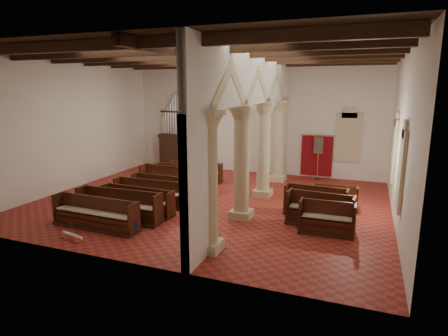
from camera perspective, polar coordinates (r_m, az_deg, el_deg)
floor at (r=15.77m, az=-1.89°, el=-5.08°), size 14.00×14.00×0.00m
ceiling at (r=15.12m, az=-2.06°, el=17.20°), size 14.00×14.00×0.00m
wall_back at (r=20.78m, az=4.55°, el=7.52°), size 14.00×0.02×6.00m
wall_front at (r=9.96m, az=-15.57°, el=2.05°), size 14.00×0.02×6.00m
wall_left at (r=19.00m, az=-21.93°, el=6.25°), size 0.02×12.00×6.00m
wall_right at (r=14.00m, az=25.51°, el=4.12°), size 0.02×12.00×6.00m
ceiling_beams at (r=15.10m, az=-2.05°, el=16.52°), size 13.80×11.80×0.30m
arcade at (r=14.49m, az=4.64°, el=7.74°), size 0.90×11.90×6.00m
window_right_a at (r=12.65m, az=25.56°, el=-0.31°), size 0.03×1.00×2.20m
window_right_b at (r=16.58m, az=24.59°, el=2.48°), size 0.03×1.00×2.20m
window_back at (r=20.01m, az=18.39°, el=4.45°), size 1.00×0.03×2.20m
pipe_organ at (r=22.22m, az=-7.11°, el=3.53°), size 2.10×0.85×4.40m
lectern at (r=21.65m, az=-4.87°, el=0.97°), size 0.58×0.61×1.17m
dossal_curtain at (r=20.23m, az=13.95°, el=1.82°), size 1.80×0.07×2.17m
processional_banner at (r=19.87m, az=14.08°, el=0.55°), size 0.51×0.64×2.37m
hymnal_box_a at (r=12.71m, az=-13.74°, el=-8.42°), size 0.44×0.40×0.36m
hymnal_box_b at (r=14.17m, az=-10.21°, el=-6.23°), size 0.32×0.27×0.30m
hymnal_box_c at (r=16.49m, az=-6.71°, el=-3.45°), size 0.37×0.33×0.31m
tube_heater_a at (r=12.79m, az=-22.10°, el=-9.44°), size 0.95×0.31×0.10m
tube_heater_b at (r=13.23m, az=-17.56°, el=-8.36°), size 0.91×0.20×0.09m
nave_pew_0 at (r=13.50m, az=-19.01°, el=-7.23°), size 3.26×0.80×1.05m
nave_pew_1 at (r=14.00m, az=-15.68°, el=-6.21°), size 3.27×0.81×1.11m
nave_pew_2 at (r=14.62m, az=-13.08°, el=-5.46°), size 3.06×0.83×0.98m
nave_pew_3 at (r=15.52m, az=-11.24°, el=-4.31°), size 3.10×0.73×1.01m
nave_pew_4 at (r=16.41m, az=-9.87°, el=-3.39°), size 2.56×0.77×0.97m
nave_pew_5 at (r=17.42m, az=-8.17°, el=-2.23°), size 2.90×0.80×1.14m
nave_pew_6 at (r=17.85m, az=-6.29°, el=-1.89°), size 2.99×0.89×1.09m
nave_pew_7 at (r=19.06m, az=-4.32°, el=-1.07°), size 2.76×0.80×0.97m
aisle_pew_0 at (r=12.74m, az=15.36°, el=-8.06°), size 1.78×0.75×1.07m
aisle_pew_1 at (r=13.34m, az=14.36°, el=-6.96°), size 2.31×0.92×1.15m
aisle_pew_2 at (r=14.33m, az=13.76°, el=-5.66°), size 2.31×0.86×1.11m
aisle_pew_3 at (r=15.20m, az=16.38°, el=-4.95°), size 1.75×0.73×0.97m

